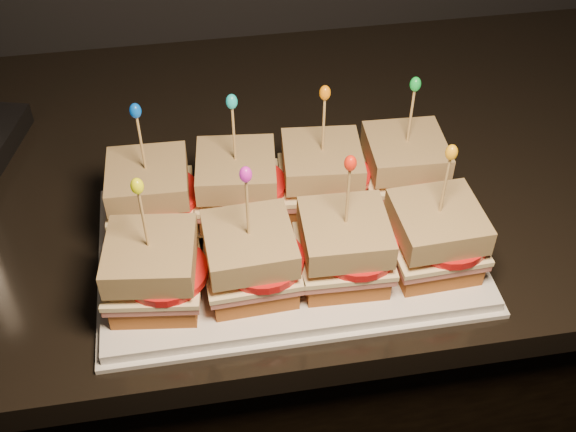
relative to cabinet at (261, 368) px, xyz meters
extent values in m
cube|color=black|center=(0.00, 0.00, 0.00)|extent=(2.37, 0.61, 0.86)
cube|color=black|center=(0.00, 0.00, 0.45)|extent=(2.41, 0.65, 0.04)
cube|color=white|center=(0.02, -0.17, 0.47)|extent=(0.41, 0.25, 0.02)
cube|color=white|center=(0.02, -0.17, 0.47)|extent=(0.42, 0.26, 0.01)
cube|color=brown|center=(-0.13, -0.11, 0.49)|extent=(0.09, 0.09, 0.02)
cube|color=#C85C54|center=(-0.13, -0.11, 0.51)|extent=(0.10, 0.09, 0.01)
cube|color=#FFEBAF|center=(-0.13, -0.11, 0.52)|extent=(0.10, 0.09, 0.01)
cylinder|color=red|center=(-0.11, -0.11, 0.52)|extent=(0.08, 0.08, 0.01)
cube|color=#5A3611|center=(-0.13, -0.11, 0.54)|extent=(0.09, 0.09, 0.03)
cylinder|color=tan|center=(-0.13, -0.11, 0.59)|extent=(0.00, 0.00, 0.09)
ellipsoid|color=blue|center=(-0.13, -0.11, 0.63)|extent=(0.01, 0.01, 0.02)
cube|color=brown|center=(-0.03, -0.11, 0.49)|extent=(0.09, 0.09, 0.02)
cube|color=#C85C54|center=(-0.03, -0.11, 0.51)|extent=(0.10, 0.10, 0.01)
cube|color=#FFEBAF|center=(-0.03, -0.11, 0.52)|extent=(0.10, 0.10, 0.01)
cylinder|color=red|center=(-0.02, -0.11, 0.52)|extent=(0.08, 0.08, 0.01)
cube|color=#5A3611|center=(-0.03, -0.11, 0.54)|extent=(0.10, 0.10, 0.03)
cylinder|color=tan|center=(-0.03, -0.11, 0.59)|extent=(0.00, 0.00, 0.09)
ellipsoid|color=#16BDC3|center=(-0.03, -0.11, 0.63)|extent=(0.01, 0.01, 0.02)
cube|color=brown|center=(0.07, -0.11, 0.49)|extent=(0.09, 0.09, 0.02)
cube|color=#C85C54|center=(0.07, -0.11, 0.51)|extent=(0.10, 0.10, 0.01)
cube|color=#FFEBAF|center=(0.07, -0.11, 0.52)|extent=(0.10, 0.10, 0.01)
cylinder|color=red|center=(0.08, -0.11, 0.52)|extent=(0.08, 0.08, 0.01)
cube|color=#5A3611|center=(0.07, -0.11, 0.54)|extent=(0.09, 0.09, 0.03)
cylinder|color=tan|center=(0.07, -0.11, 0.59)|extent=(0.00, 0.00, 0.09)
ellipsoid|color=orange|center=(0.07, -0.11, 0.63)|extent=(0.01, 0.01, 0.02)
cube|color=brown|center=(0.17, -0.11, 0.49)|extent=(0.09, 0.09, 0.02)
cube|color=#C85C54|center=(0.17, -0.11, 0.51)|extent=(0.10, 0.09, 0.01)
cube|color=#FFEBAF|center=(0.17, -0.11, 0.52)|extent=(0.10, 0.10, 0.01)
cylinder|color=red|center=(0.18, -0.11, 0.52)|extent=(0.08, 0.08, 0.01)
cube|color=#5A3611|center=(0.17, -0.11, 0.54)|extent=(0.09, 0.09, 0.03)
cylinder|color=tan|center=(0.17, -0.11, 0.59)|extent=(0.00, 0.00, 0.09)
ellipsoid|color=green|center=(0.17, -0.11, 0.63)|extent=(0.01, 0.01, 0.02)
cube|color=brown|center=(-0.13, -0.22, 0.49)|extent=(0.10, 0.10, 0.02)
cube|color=#C85C54|center=(-0.13, -0.22, 0.51)|extent=(0.10, 0.10, 0.01)
cube|color=#FFEBAF|center=(-0.13, -0.22, 0.52)|extent=(0.11, 0.10, 0.01)
cylinder|color=red|center=(-0.11, -0.23, 0.52)|extent=(0.08, 0.08, 0.01)
cube|color=#5A3611|center=(-0.13, -0.22, 0.54)|extent=(0.10, 0.10, 0.03)
cylinder|color=tan|center=(-0.13, -0.22, 0.59)|extent=(0.00, 0.00, 0.09)
ellipsoid|color=#E9F508|center=(-0.13, -0.22, 0.63)|extent=(0.01, 0.01, 0.02)
cube|color=brown|center=(-0.03, -0.22, 0.49)|extent=(0.09, 0.09, 0.02)
cube|color=#C85C54|center=(-0.03, -0.22, 0.51)|extent=(0.10, 0.09, 0.01)
cube|color=#FFEBAF|center=(-0.03, -0.22, 0.52)|extent=(0.10, 0.10, 0.01)
cylinder|color=red|center=(-0.02, -0.23, 0.52)|extent=(0.08, 0.08, 0.01)
cube|color=#5A3611|center=(-0.03, -0.22, 0.54)|extent=(0.09, 0.09, 0.03)
cylinder|color=tan|center=(-0.03, -0.22, 0.59)|extent=(0.00, 0.00, 0.09)
ellipsoid|color=#D41FCF|center=(-0.03, -0.22, 0.63)|extent=(0.01, 0.01, 0.02)
cube|color=brown|center=(0.07, -0.22, 0.49)|extent=(0.09, 0.09, 0.02)
cube|color=#C85C54|center=(0.07, -0.22, 0.51)|extent=(0.10, 0.09, 0.01)
cube|color=#FFEBAF|center=(0.07, -0.22, 0.52)|extent=(0.10, 0.10, 0.01)
cylinder|color=red|center=(0.08, -0.23, 0.52)|extent=(0.08, 0.08, 0.01)
cube|color=#5A3611|center=(0.07, -0.22, 0.54)|extent=(0.09, 0.09, 0.03)
cylinder|color=tan|center=(0.07, -0.22, 0.59)|extent=(0.00, 0.00, 0.09)
ellipsoid|color=red|center=(0.07, -0.22, 0.63)|extent=(0.01, 0.01, 0.02)
cube|color=brown|center=(0.17, -0.22, 0.49)|extent=(0.09, 0.09, 0.02)
cube|color=#C85C54|center=(0.17, -0.22, 0.51)|extent=(0.10, 0.09, 0.01)
cube|color=#FFEBAF|center=(0.17, -0.22, 0.52)|extent=(0.10, 0.10, 0.01)
cylinder|color=red|center=(0.18, -0.23, 0.52)|extent=(0.08, 0.08, 0.01)
cube|color=#5A3611|center=(0.17, -0.22, 0.54)|extent=(0.09, 0.09, 0.03)
cylinder|color=tan|center=(0.17, -0.22, 0.59)|extent=(0.00, 0.00, 0.09)
ellipsoid|color=orange|center=(0.17, -0.22, 0.63)|extent=(0.01, 0.01, 0.02)
camera|label=1|loc=(-0.07, -0.72, 1.05)|focal=45.00mm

